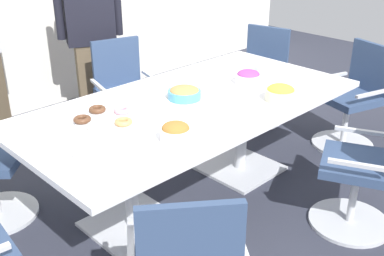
# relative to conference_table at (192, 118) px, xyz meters

# --- Properties ---
(ground_plane) EXTENTS (10.00, 10.00, 0.01)m
(ground_plane) POSITION_rel_conference_table_xyz_m (0.00, 0.00, -0.63)
(ground_plane) COLOR #2D303D
(conference_table) EXTENTS (2.40, 1.20, 0.75)m
(conference_table) POSITION_rel_conference_table_xyz_m (0.00, 0.00, 0.00)
(conference_table) COLOR white
(conference_table) RESTS_ON ground
(office_chair_0) EXTENTS (0.64, 0.64, 0.91)m
(office_chair_0) POSITION_rel_conference_table_xyz_m (1.47, 0.55, -0.22)
(office_chair_0) COLOR silver
(office_chair_0) RESTS_ON ground
(office_chair_1) EXTENTS (0.66, 0.66, 0.91)m
(office_chair_1) POSITION_rel_conference_table_xyz_m (0.23, 1.09, -0.22)
(office_chair_1) COLOR silver
(office_chair_1) RESTS_ON ground
(office_chair_5) EXTENTS (0.72, 0.72, 0.91)m
(office_chair_5) POSITION_rel_conference_table_xyz_m (0.54, -1.05, -0.22)
(office_chair_5) COLOR silver
(office_chair_5) RESTS_ON ground
(office_chair_6) EXTENTS (0.67, 0.67, 0.91)m
(office_chair_6) POSITION_rel_conference_table_xyz_m (1.60, -0.38, -0.22)
(office_chair_6) COLOR silver
(office_chair_6) RESTS_ON ground
(person_standing_2) EXTENTS (0.59, 0.38, 1.67)m
(person_standing_2) POSITION_rel_conference_table_xyz_m (0.28, 1.64, 0.24)
(person_standing_2) COLOR brown
(person_standing_2) RESTS_ON ground
(snack_bowl_chips_yellow) EXTENTS (0.21, 0.21, 0.12)m
(snack_bowl_chips_yellow) POSITION_rel_conference_table_xyz_m (0.44, -0.41, 0.18)
(snack_bowl_chips_yellow) COLOR beige
(snack_bowl_chips_yellow) RESTS_ON conference_table
(snack_bowl_cookies) EXTENTS (0.23, 0.23, 0.09)m
(snack_bowl_cookies) POSITION_rel_conference_table_xyz_m (0.00, 0.08, 0.17)
(snack_bowl_cookies) COLOR #4C9EC6
(snack_bowl_cookies) RESTS_ON conference_table
(snack_bowl_pretzels) EXTENTS (0.18, 0.18, 0.11)m
(snack_bowl_pretzels) POSITION_rel_conference_table_xyz_m (-0.48, -0.36, 0.18)
(snack_bowl_pretzels) COLOR white
(snack_bowl_pretzels) RESTS_ON conference_table
(snack_bowl_candy_mix) EXTENTS (0.19, 0.19, 0.11)m
(snack_bowl_candy_mix) POSITION_rel_conference_table_xyz_m (0.55, -0.04, 0.18)
(snack_bowl_candy_mix) COLOR white
(snack_bowl_candy_mix) RESTS_ON conference_table
(donut_platter) EXTENTS (0.38, 0.38, 0.04)m
(donut_platter) POSITION_rel_conference_table_xyz_m (-0.61, 0.14, 0.14)
(donut_platter) COLOR white
(donut_platter) RESTS_ON conference_table
(plate_stack) EXTENTS (0.22, 0.22, 0.03)m
(plate_stack) POSITION_rel_conference_table_xyz_m (0.94, 0.06, 0.14)
(plate_stack) COLOR white
(plate_stack) RESTS_ON conference_table
(napkin_pile) EXTENTS (0.18, 0.18, 0.08)m
(napkin_pile) POSITION_rel_conference_table_xyz_m (-0.94, -0.27, 0.16)
(napkin_pile) COLOR white
(napkin_pile) RESTS_ON conference_table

